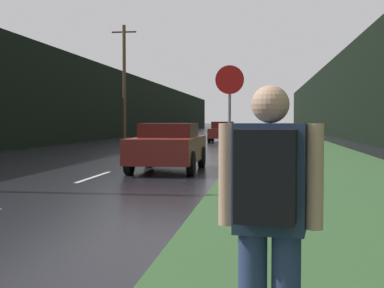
{
  "coord_description": "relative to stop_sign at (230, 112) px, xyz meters",
  "views": [
    {
      "loc": [
        4.72,
        -1.58,
        1.59
      ],
      "look_at": [
        2.7,
        13.63,
        0.91
      ],
      "focal_mm": 50.0,
      "sensor_mm": 36.0,
      "label": 1
    }
  ],
  "objects": [
    {
      "name": "utility_pole_far",
      "position": [
        -9.17,
        24.9,
        2.57
      ],
      "size": [
        1.8,
        0.24,
        8.46
      ],
      "color": "#4C3823",
      "rests_on": "ground_plane"
    },
    {
      "name": "lane_stripe_c",
      "position": [
        -3.92,
        1.64,
        -1.79
      ],
      "size": [
        0.12,
        3.0,
        0.01
      ],
      "primitive_type": "cube",
      "color": "silver",
      "rests_on": "ground_plane"
    },
    {
      "name": "grass_verge",
      "position": [
        2.6,
        28.72,
        -1.78
      ],
      "size": [
        6.0,
        240.0,
        0.02
      ],
      "primitive_type": "cube",
      "color": "#33562D",
      "rests_on": "ground_plane"
    },
    {
      "name": "lane_stripe_e",
      "position": [
        -3.92,
        15.64,
        -1.79
      ],
      "size": [
        0.12,
        3.0,
        0.01
      ],
      "primitive_type": "cube",
      "color": "silver",
      "rests_on": "ground_plane"
    },
    {
      "name": "treeline_near_side",
      "position": [
        8.6,
        38.72,
        2.06
      ],
      "size": [
        2.0,
        140.0,
        7.7
      ],
      "primitive_type": "cube",
      "color": "black",
      "rests_on": "ground_plane"
    },
    {
      "name": "hitchhiker_with_backpack",
      "position": [
        0.84,
        -9.69,
        -0.76
      ],
      "size": [
        0.62,
        0.46,
        1.8
      ],
      "rotation": [
        0.0,
        0.0,
        -0.13
      ],
      "color": "navy",
      "rests_on": "ground_plane"
    },
    {
      "name": "car_passing_near",
      "position": [
        -2.16,
        3.69,
        -1.01
      ],
      "size": [
        2.02,
        4.37,
        1.5
      ],
      "rotation": [
        0.0,
        0.0,
        3.14
      ],
      "color": "maroon",
      "rests_on": "ground_plane"
    },
    {
      "name": "car_passing_far",
      "position": [
        -2.16,
        26.58,
        -1.03
      ],
      "size": [
        1.94,
        4.19,
        1.51
      ],
      "rotation": [
        0.0,
        0.0,
        3.14
      ],
      "color": "maroon",
      "rests_on": "ground_plane"
    },
    {
      "name": "lane_stripe_d",
      "position": [
        -3.92,
        8.64,
        -1.79
      ],
      "size": [
        0.12,
        3.0,
        0.01
      ],
      "primitive_type": "cube",
      "color": "silver",
      "rests_on": "ground_plane"
    },
    {
      "name": "treeline_far_side",
      "position": [
        -13.44,
        38.72,
        1.35
      ],
      "size": [
        2.0,
        140.0,
        6.29
      ],
      "primitive_type": "cube",
      "color": "black",
      "rests_on": "ground_plane"
    },
    {
      "name": "stop_sign",
      "position": [
        0.0,
        0.0,
        0.0
      ],
      "size": [
        0.69,
        0.07,
        2.92
      ],
      "color": "slate",
      "rests_on": "ground_plane"
    }
  ]
}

